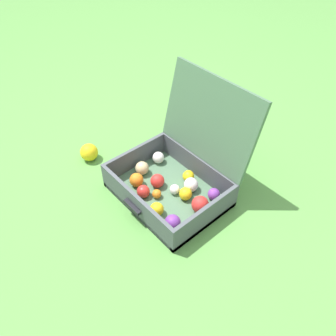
# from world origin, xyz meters

# --- Properties ---
(ground_plane) EXTENTS (16.00, 16.00, 0.00)m
(ground_plane) POSITION_xyz_m (0.00, 0.00, 0.00)
(ground_plane) COLOR #569342
(open_suitcase) EXTENTS (0.53, 0.54, 0.54)m
(open_suitcase) POSITION_xyz_m (0.09, 0.04, 0.12)
(open_suitcase) COLOR #4C7051
(open_suitcase) RESTS_ON ground
(stray_ball_on_grass) EXTENTS (0.10, 0.10, 0.10)m
(stray_ball_on_grass) POSITION_xyz_m (-0.41, -0.17, 0.05)
(stray_ball_on_grass) COLOR yellow
(stray_ball_on_grass) RESTS_ON ground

